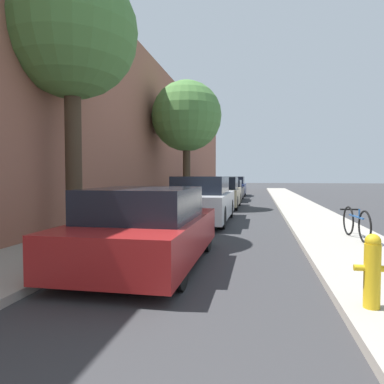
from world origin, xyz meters
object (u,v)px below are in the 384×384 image
parked_car_silver (202,200)px  parked_car_red (146,229)px  parked_car_navy (234,187)px  street_tree_near (72,34)px  bicycle (356,223)px  parked_car_champagne (220,193)px  fire_hydrant (372,270)px  parked_car_black (227,191)px  street_tree_far (187,117)px

parked_car_silver → parked_car_red: bearing=-90.7°
parked_car_navy → street_tree_near: (-2.38, -19.27, 4.10)m
parked_car_red → bicycle: 4.85m
parked_car_champagne → fire_hydrant: parked_car_champagne is taller
fire_hydrant → bicycle: (0.95, 4.40, -0.06)m
parked_car_silver → parked_car_black: parked_car_silver is taller
parked_car_red → bicycle: parked_car_red is taller
parked_car_black → bicycle: size_ratio=2.64×
street_tree_near → street_tree_far: (0.97, 8.39, -0.55)m
parked_car_champagne → street_tree_near: bearing=-104.7°
parked_car_red → parked_car_navy: parked_car_navy is taller
parked_car_champagne → parked_car_black: parked_car_champagne is taller
parked_car_silver → fire_hydrant: size_ratio=5.81×
fire_hydrant → bicycle: bearing=77.8°
parked_car_black → parked_car_navy: bearing=89.5°
parked_car_silver → parked_car_champagne: 5.38m
parked_car_red → fire_hydrant: size_ratio=4.97×
street_tree_far → parked_car_red: bearing=-82.3°
parked_car_silver → fire_hydrant: (3.03, -7.46, -0.19)m
street_tree_far → parked_car_black: bearing=76.9°
parked_car_silver → street_tree_near: (-2.42, -3.91, 4.07)m
parked_car_red → parked_car_champagne: parked_car_champagne is taller
parked_car_silver → parked_car_champagne: bearing=89.8°
parked_car_red → parked_car_navy: size_ratio=0.99×
street_tree_near → street_tree_far: 8.47m
parked_car_red → street_tree_near: (-2.35, 1.81, 4.15)m
parked_car_red → fire_hydrant: bearing=-29.4°
parked_car_champagne → parked_car_black: size_ratio=0.89×
parked_car_silver → parked_car_navy: 15.36m
parked_car_navy → street_tree_near: 19.84m
parked_car_silver → parked_car_black: bearing=90.4°
parked_car_black → parked_car_navy: parked_car_navy is taller
parked_car_silver → parked_car_champagne: size_ratio=1.17×
parked_car_champagne → parked_car_black: (-0.10, 5.03, -0.08)m
street_tree_far → street_tree_near: bearing=-96.6°
parked_car_navy → fire_hydrant: (3.06, -22.82, -0.15)m
fire_hydrant → parked_car_silver: bearing=112.1°
parked_car_champagne → fire_hydrant: 13.19m
parked_car_black → street_tree_near: 15.10m
parked_car_red → fire_hydrant: (3.10, -1.75, -0.10)m
parked_car_black → parked_car_navy: 4.95m
parked_car_silver → bicycle: (3.98, -3.06, -0.24)m
parked_car_navy → parked_car_red: bearing=-90.1°
fire_hydrant → parked_car_red: bearing=150.6°
parked_car_red → parked_car_navy: 21.07m
parked_car_black → street_tree_near: bearing=-99.3°
parked_car_black → bicycle: (4.06, -13.47, -0.13)m
fire_hydrant → parked_car_navy: bearing=97.6°
bicycle → parked_car_silver: bearing=137.4°
parked_car_black → fire_hydrant: bearing=-80.1°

